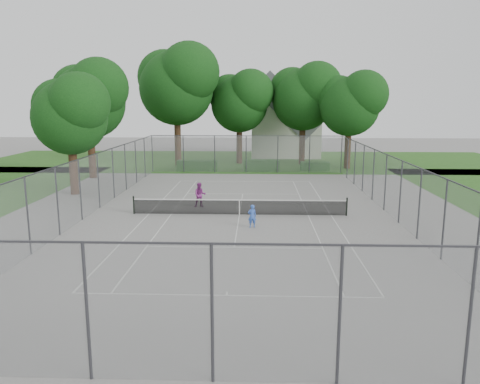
{
  "coord_description": "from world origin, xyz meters",
  "views": [
    {
      "loc": [
        1.04,
        -27.27,
        6.72
      ],
      "look_at": [
        0.0,
        1.0,
        1.2
      ],
      "focal_mm": 35.0,
      "sensor_mm": 36.0,
      "label": 1
    }
  ],
  "objects_px": {
    "woman_player": "(200,195)",
    "tennis_net": "(239,206)",
    "girl_player": "(252,216)",
    "house": "(285,123)"
  },
  "relations": [
    {
      "from": "house",
      "to": "woman_player",
      "type": "xyz_separation_m",
      "value": [
        -7.08,
        -28.55,
        -3.29
      ]
    },
    {
      "from": "house",
      "to": "woman_player",
      "type": "distance_m",
      "value": 29.6
    },
    {
      "from": "tennis_net",
      "to": "woman_player",
      "type": "relative_size",
      "value": 8.08
    },
    {
      "from": "girl_player",
      "to": "tennis_net",
      "type": "bearing_deg",
      "value": -86.75
    },
    {
      "from": "girl_player",
      "to": "woman_player",
      "type": "distance_m",
      "value": 5.9
    },
    {
      "from": "woman_player",
      "to": "tennis_net",
      "type": "bearing_deg",
      "value": -45.94
    },
    {
      "from": "tennis_net",
      "to": "house",
      "type": "relative_size",
      "value": 1.27
    },
    {
      "from": "tennis_net",
      "to": "woman_player",
      "type": "xyz_separation_m",
      "value": [
        -2.61,
        2.02,
        0.28
      ]
    },
    {
      "from": "tennis_net",
      "to": "girl_player",
      "type": "relative_size",
      "value": 10.23
    },
    {
      "from": "girl_player",
      "to": "woman_player",
      "type": "height_order",
      "value": "woman_player"
    }
  ]
}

